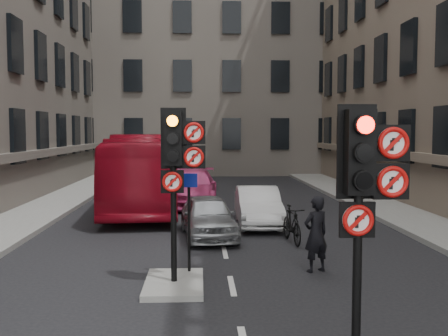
{
  "coord_description": "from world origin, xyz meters",
  "views": [
    {
      "loc": [
        -0.67,
        -5.68,
        3.23
      ],
      "look_at": [
        -0.26,
        3.09,
        2.6
      ],
      "focal_mm": 42.0,
      "sensor_mm": 36.0,
      "label": 1
    }
  ],
  "objects": [
    {
      "name": "car_white",
      "position": [
        1.33,
        11.92,
        0.65
      ],
      "size": [
        1.44,
        3.98,
        1.31
      ],
      "primitive_type": "imported",
      "rotation": [
        0.0,
        0.0,
        -0.01
      ],
      "color": "silver",
      "rests_on": "ground"
    },
    {
      "name": "motorcycle",
      "position": [
        1.98,
        9.06,
        0.54
      ],
      "size": [
        0.68,
        1.84,
        1.08
      ],
      "primitive_type": "imported",
      "rotation": [
        0.0,
        0.0,
        0.1
      ],
      "color": "black",
      "rests_on": "ground"
    },
    {
      "name": "motorcyclist",
      "position": [
        1.98,
        6.0,
        0.87
      ],
      "size": [
        0.75,
        0.65,
        1.75
      ],
      "primitive_type": "imported",
      "rotation": [
        0.0,
        0.0,
        3.57
      ],
      "color": "black",
      "rests_on": "ground"
    },
    {
      "name": "pavement_left",
      "position": [
        -7.2,
        12.0,
        0.08
      ],
      "size": [
        3.0,
        50.0,
        0.16
      ],
      "primitive_type": "cube",
      "color": "gray",
      "rests_on": "ground"
    },
    {
      "name": "building_far",
      "position": [
        0.0,
        38.0,
        10.0
      ],
      "size": [
        30.0,
        14.0,
        20.0
      ],
      "primitive_type": "cube",
      "color": "#6D655C",
      "rests_on": "ground"
    },
    {
      "name": "signal_far",
      "position": [
        -1.11,
        4.99,
        2.7
      ],
      "size": [
        0.91,
        0.4,
        3.58
      ],
      "color": "black",
      "rests_on": "centre_island"
    },
    {
      "name": "car_silver",
      "position": [
        -0.4,
        9.99,
        0.64
      ],
      "size": [
        1.88,
        3.89,
        1.28
      ],
      "primitive_type": "imported",
      "rotation": [
        0.0,
        0.0,
        0.1
      ],
      "color": "#93969A",
      "rests_on": "ground"
    },
    {
      "name": "info_sign",
      "position": [
        -0.9,
        5.73,
        1.52
      ],
      "size": [
        0.38,
        0.12,
        2.18
      ],
      "rotation": [
        0.0,
        0.0,
        -0.09
      ],
      "color": "black",
      "rests_on": "centre_island"
    },
    {
      "name": "signal_near",
      "position": [
        1.49,
        0.99,
        2.58
      ],
      "size": [
        0.91,
        0.4,
        3.58
      ],
      "color": "black",
      "rests_on": "ground"
    },
    {
      "name": "centre_island",
      "position": [
        -1.2,
        5.0,
        0.06
      ],
      "size": [
        1.2,
        2.0,
        0.12
      ],
      "primitive_type": "cube",
      "color": "gray",
      "rests_on": "ground"
    },
    {
      "name": "bus_red",
      "position": [
        -3.01,
        16.19,
        1.54
      ],
      "size": [
        3.31,
        11.18,
        3.07
      ],
      "primitive_type": "imported",
      "rotation": [
        0.0,
        0.0,
        0.07
      ],
      "color": "maroon",
      "rests_on": "ground"
    },
    {
      "name": "car_pink",
      "position": [
        -1.0,
        16.88,
        0.76
      ],
      "size": [
        2.38,
        5.31,
        1.51
      ],
      "primitive_type": "imported",
      "rotation": [
        0.0,
        0.0,
        -0.05
      ],
      "color": "#C73A78",
      "rests_on": "ground"
    },
    {
      "name": "pavement_right",
      "position": [
        7.2,
        12.0,
        0.08
      ],
      "size": [
        3.0,
        50.0,
        0.16
      ],
      "primitive_type": "cube",
      "color": "gray",
      "rests_on": "ground"
    }
  ]
}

